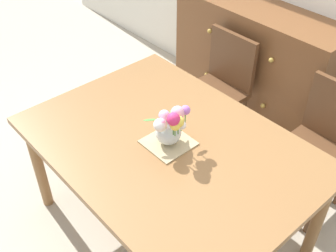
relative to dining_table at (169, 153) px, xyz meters
name	(u,v)px	position (x,y,z in m)	size (l,w,h in m)	color
ground_plane	(169,227)	(0.00, 0.00, -0.67)	(12.00, 12.00, 0.00)	#B7AD99
dining_table	(169,153)	(0.00, 0.00, 0.00)	(1.61, 1.15, 0.75)	olive
chair_left	(220,84)	(-0.44, 0.92, -0.15)	(0.42, 0.42, 0.90)	brown
chair_right	(322,141)	(0.44, 0.92, -0.15)	(0.42, 0.42, 0.90)	brown
dresser	(254,66)	(-0.45, 1.33, -0.17)	(1.40, 0.47, 1.00)	brown
placemat	(168,142)	(0.00, -0.01, 0.08)	(0.24, 0.24, 0.01)	tan
flower_vase	(170,127)	(0.02, -0.01, 0.21)	(0.21, 0.24, 0.26)	silver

